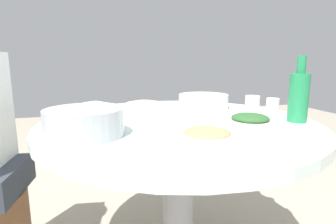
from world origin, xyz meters
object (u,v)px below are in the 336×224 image
rice_bowl (85,122)px  tea_cup_near (252,102)px  soup_bowl (203,102)px  dish_shrimp (208,135)px  dish_eggplant (91,110)px  dish_greens (250,120)px  dish_noodles (144,104)px  green_bottle (299,96)px  round_dining_table (179,147)px  tea_cup_far (273,105)px

rice_bowl → tea_cup_near: rice_bowl is taller
soup_bowl → dish_shrimp: soup_bowl is taller
dish_eggplant → tea_cup_near: tea_cup_near is taller
dish_greens → rice_bowl: bearing=178.7°
dish_noodles → green_bottle: 0.78m
dish_greens → dish_shrimp: 0.29m
dish_shrimp → dish_eggplant: 0.67m
rice_bowl → soup_bowl: bearing=33.8°
round_dining_table → dish_eggplant: (-0.36, 0.25, 0.14)m
soup_bowl → dish_noodles: size_ratio=1.48×
dish_noodles → dish_eggplant: dish_eggplant is taller
green_bottle → soup_bowl: bearing=121.5°
dish_shrimp → green_bottle: 0.50m
soup_bowl → dish_greens: soup_bowl is taller
rice_bowl → dish_greens: size_ratio=1.39×
round_dining_table → tea_cup_near: size_ratio=14.82×
dish_noodles → dish_eggplant: bearing=-153.5°
dish_shrimp → tea_cup_near: (0.49, 0.51, 0.01)m
round_dining_table → dish_shrimp: 0.33m
dish_noodles → soup_bowl: bearing=-23.2°
green_bottle → dish_shrimp: bearing=-162.0°
round_dining_table → dish_shrimp: bearing=-89.3°
soup_bowl → rice_bowl: bearing=-146.2°
green_bottle → tea_cup_far: size_ratio=4.23×
dish_greens → green_bottle: (0.23, 0.01, 0.09)m
round_dining_table → soup_bowl: size_ratio=3.98×
round_dining_table → tea_cup_far: size_ratio=17.95×
round_dining_table → dish_shrimp: dish_shrimp is taller
round_dining_table → dish_eggplant: dish_eggplant is taller
dish_shrimp → tea_cup_near: 0.71m
dish_greens → dish_eggplant: 0.74m
soup_bowl → tea_cup_far: soup_bowl is taller
dish_noodles → rice_bowl: bearing=-119.2°
rice_bowl → green_bottle: green_bottle is taller
soup_bowl → green_bottle: (0.25, -0.41, 0.08)m
dish_noodles → tea_cup_near: 0.60m
dish_noodles → dish_greens: 0.64m
rice_bowl → dish_eggplant: bearing=87.7°
dish_noodles → tea_cup_far: 0.68m
rice_bowl → tea_cup_near: 0.94m
dish_noodles → tea_cup_near: (0.57, -0.18, 0.02)m
tea_cup_near → dish_shrimp: bearing=-133.6°
dish_greens → dish_shrimp: size_ratio=0.98×
dish_greens → tea_cup_near: tea_cup_near is taller
dish_greens → dish_shrimp: bearing=-149.1°
soup_bowl → dish_eggplant: 0.59m
round_dining_table → tea_cup_near: tea_cup_near is taller
round_dining_table → dish_greens: (0.25, -0.15, 0.14)m
round_dining_table → dish_noodles: dish_noodles is taller
dish_noodles → dish_eggplant: (-0.28, -0.14, 0.00)m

